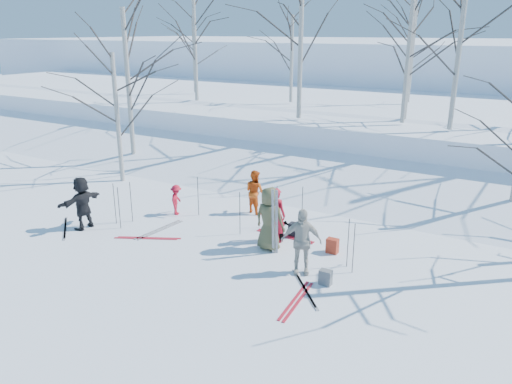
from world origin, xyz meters
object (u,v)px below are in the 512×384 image
Objects in this scene: dog at (283,232)px; skier_olive_center at (269,219)px; skier_grey_west at (82,203)px; backpack_dark at (295,230)px; backpack_grey at (325,277)px; skier_red_north at (276,215)px; skier_redor_behind at (255,192)px; skier_cream_east at (301,241)px; skier_red_seated at (176,200)px; backpack_red at (332,246)px.

skier_olive_center is at bearing 63.17° from dog.
backpack_dark is at bearing 117.01° from skier_grey_west.
backpack_grey is at bearing 114.78° from dog.
skier_olive_center is 0.61m from skier_red_north.
skier_redor_behind is 2.45× the size of dog.
skier_redor_behind is 5.51m from skier_grey_west.
backpack_grey is (0.80, -0.26, -0.67)m from skier_cream_east.
skier_redor_behind is (-1.76, 1.76, -0.08)m from skier_red_north.
skier_red_seated is 2.44× the size of backpack_red.
dog is 1.59× the size of backpack_grey.
backpack_dark is at bearing -115.18° from skier_red_north.
skier_olive_center is at bearing 107.19° from skier_grey_west.
backpack_grey is at bearing -49.50° from backpack_dark.
skier_olive_center is 1.42m from backpack_dark.
skier_cream_east is at bearing 137.33° from skier_red_north.
dog is at bearing -109.68° from backpack_dark.
skier_redor_behind is 5.38m from backpack_grey.
skier_cream_east is 1.68m from backpack_red.
skier_redor_behind is 0.89× the size of skier_grey_west.
skier_grey_west is 6.26m from dog.
skier_cream_east reaches higher than skier_red_seated.
backpack_dark is (4.23, 0.36, -0.31)m from skier_red_seated.
backpack_dark is at bearing 130.50° from backpack_grey.
skier_red_seated reaches higher than backpack_dark.
skier_red_north is 6.02m from skier_grey_west.
skier_red_seated is at bearing -10.02° from skier_olive_center.
skier_grey_west reaches higher than backpack_grey.
backpack_red is at bearing 172.09° from skier_redor_behind.
skier_olive_center is 2.57m from backpack_grey.
backpack_red is 1.05× the size of backpack_dark.
skier_grey_west is 2.76× the size of dog.
backpack_red is (1.64, 0.66, -0.70)m from skier_olive_center.
skier_red_north is 1.10× the size of skier_redor_behind.
skier_redor_behind is at bearing 154.32° from backpack_red.
skier_red_north is 3.88× the size of backpack_red.
skier_cream_east is 4.32× the size of backpack_dark.
skier_cream_east is at bearing -98.94° from backpack_red.
skier_olive_center is 4.55× the size of backpack_dark.
skier_red_north is 0.98× the size of skier_grey_west.
dog is 1.44× the size of backpack_red.
skier_cream_east reaches higher than skier_grey_west.
skier_olive_center reaches higher than skier_grey_west.
skier_olive_center is at bearing 152.88° from backpack_grey.
dog is at bearing -91.00° from skier_olive_center.
skier_red_north is 1.59× the size of skier_red_seated.
skier_redor_behind reaches higher than backpack_grey.
skier_cream_east is 4.12× the size of backpack_red.
skier_grey_west reaches higher than backpack_dark.
backpack_grey is at bearing 154.76° from skier_olive_center.
skier_redor_behind is 3.52× the size of backpack_red.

